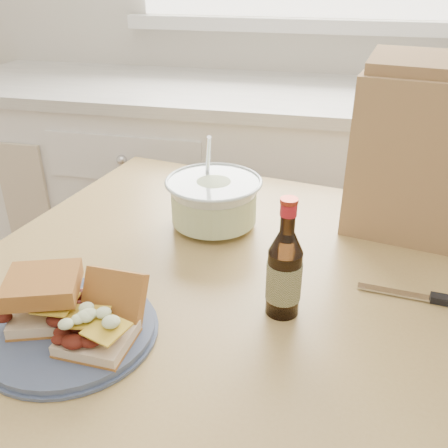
% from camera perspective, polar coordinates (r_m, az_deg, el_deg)
% --- Properties ---
extents(cabinet_run, '(2.50, 0.64, 0.94)m').
position_cam_1_polar(cabinet_run, '(1.99, 6.11, 1.85)').
color(cabinet_run, white).
rests_on(cabinet_run, ground).
extents(dining_table, '(1.12, 1.12, 0.81)m').
position_cam_1_polar(dining_table, '(1.05, -0.56, -10.93)').
color(dining_table, tan).
rests_on(dining_table, ground).
extents(plate, '(0.27, 0.27, 0.02)m').
position_cam_1_polar(plate, '(0.86, -17.15, -11.52)').
color(plate, '#465371').
rests_on(plate, dining_table).
extents(sandwich_left, '(0.14, 0.13, 0.08)m').
position_cam_1_polar(sandwich_left, '(0.86, -19.75, -7.95)').
color(sandwich_left, beige).
rests_on(sandwich_left, plate).
extents(sandwich_right, '(0.11, 0.15, 0.09)m').
position_cam_1_polar(sandwich_right, '(0.81, -13.74, -10.53)').
color(sandwich_right, beige).
rests_on(sandwich_right, plate).
extents(coleslaw_bowl, '(0.22, 0.22, 0.21)m').
position_cam_1_polar(coleslaw_bowl, '(1.12, -1.17, 2.39)').
color(coleslaw_bowl, silver).
rests_on(coleslaw_bowl, dining_table).
extents(beer_bottle, '(0.06, 0.06, 0.22)m').
position_cam_1_polar(beer_bottle, '(0.84, 6.91, -5.45)').
color(beer_bottle, black).
rests_on(beer_bottle, dining_table).
extents(knife, '(0.21, 0.04, 0.01)m').
position_cam_1_polar(knife, '(0.97, 23.40, -7.91)').
color(knife, silver).
rests_on(knife, dining_table).
extents(paper_bag, '(0.29, 0.22, 0.34)m').
position_cam_1_polar(paper_bag, '(1.13, 21.22, 7.13)').
color(paper_bag, '#A0764D').
rests_on(paper_bag, dining_table).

